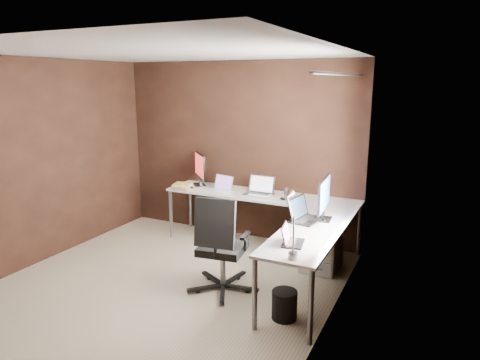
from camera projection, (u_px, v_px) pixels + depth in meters
name	position (u px, v px, depth m)	size (l,w,h in m)	color
room	(195.00, 174.00, 4.43)	(3.60, 3.60, 2.50)	tan
desk	(273.00, 211.00, 5.21)	(2.65, 2.25, 0.73)	silver
drawer_pedestal	(321.00, 245.00, 5.14)	(0.42, 0.50, 0.60)	silver
monitor_left	(200.00, 168.00, 6.21)	(0.39, 0.40, 0.46)	black
monitor_right	(324.00, 196.00, 4.65)	(0.16, 0.57, 0.47)	black
laptop_white	(221.00, 188.00, 5.93)	(0.35, 0.29, 0.21)	silver
laptop_silver	(260.00, 190.00, 5.74)	(0.38, 0.28, 0.25)	silver
laptop_black_big	(303.00, 215.00, 4.68)	(0.33, 0.42, 0.25)	black
laptop_black_small	(290.00, 240.00, 4.00)	(0.24, 0.30, 0.18)	black
book_stack	(183.00, 186.00, 6.04)	(0.27, 0.22, 0.08)	#91784E
mouse_left	(190.00, 188.00, 6.04)	(0.09, 0.06, 0.04)	black
mouse_corner	(283.00, 199.00, 5.47)	(0.09, 0.06, 0.04)	black
desk_lamp	(289.00, 214.00, 3.67)	(0.19, 0.22, 0.60)	slate
office_chair	(222.00, 263.00, 4.58)	(0.60, 0.61, 1.08)	black
wastebasket	(284.00, 305.00, 4.07)	(0.24, 0.24, 0.28)	black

